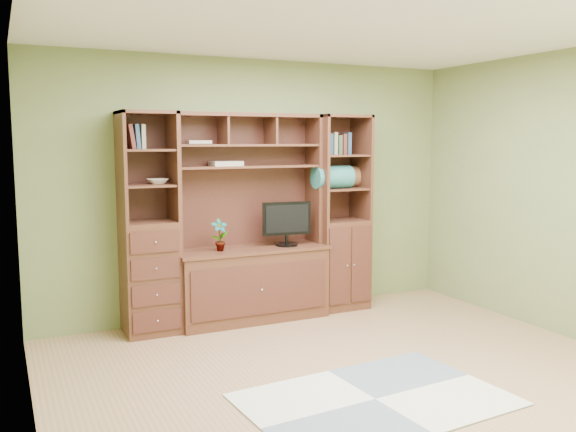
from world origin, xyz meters
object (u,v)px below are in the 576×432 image
left_tower (149,224)px  right_tower (339,213)px  center_hutch (251,218)px  monitor (287,216)px

left_tower → right_tower: 2.02m
center_hutch → monitor: 0.37m
monitor → left_tower: bearing=-176.1°
center_hutch → left_tower: size_ratio=1.00×
center_hutch → monitor: (0.37, -0.03, 0.01)m
center_hutch → right_tower: bearing=2.2°
left_tower → right_tower: (2.02, 0.00, 0.00)m
center_hutch → monitor: center_hutch is taller
center_hutch → right_tower: size_ratio=1.00×
right_tower → monitor: size_ratio=3.35×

